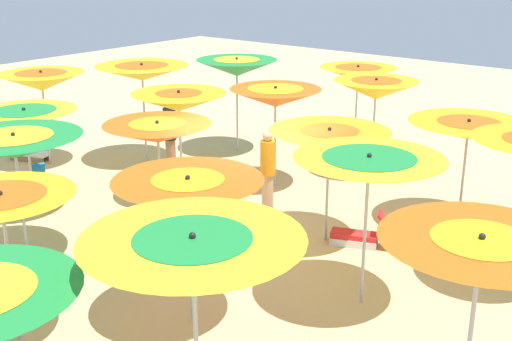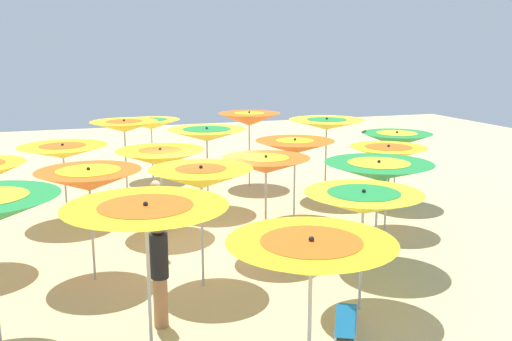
% 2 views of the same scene
% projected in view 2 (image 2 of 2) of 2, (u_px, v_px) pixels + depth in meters
% --- Properties ---
extents(ground, '(42.80, 42.80, 0.04)m').
position_uv_depth(ground, '(206.00, 245.00, 13.63)').
color(ground, '#D1B57F').
extents(beach_umbrella_0, '(2.05, 2.05, 2.37)m').
position_uv_depth(beach_umbrella_0, '(311.00, 258.00, 6.85)').
color(beach_umbrella_0, '#B2B2B7').
rests_on(beach_umbrella_0, ground).
extents(beach_umbrella_1, '(2.04, 2.04, 2.20)m').
position_uv_depth(beach_umbrella_1, '(363.00, 203.00, 9.83)').
color(beach_umbrella_1, '#B2B2B7').
rests_on(beach_umbrella_1, ground).
extents(beach_umbrella_2, '(2.25, 2.25, 2.29)m').
position_uv_depth(beach_umbrella_2, '(379.00, 171.00, 11.89)').
color(beach_umbrella_2, '#B2B2B7').
rests_on(beach_umbrella_2, ground).
extents(beach_umbrella_3, '(1.91, 1.91, 2.20)m').
position_uv_depth(beach_umbrella_3, '(388.00, 153.00, 14.32)').
color(beach_umbrella_3, '#B2B2B7').
rests_on(beach_umbrella_3, ground).
extents(beach_umbrella_4, '(2.04, 2.04, 2.18)m').
position_uv_depth(beach_umbrella_4, '(397.00, 140.00, 16.70)').
color(beach_umbrella_4, '#B2B2B7').
rests_on(beach_umbrella_4, ground).
extents(beach_umbrella_5, '(2.28, 2.28, 2.51)m').
position_uv_depth(beach_umbrella_5, '(146.00, 218.00, 7.87)').
color(beach_umbrella_5, '#B2B2B7').
rests_on(beach_umbrella_5, ground).
extents(beach_umbrella_6, '(1.97, 1.97, 2.40)m').
position_uv_depth(beach_umbrella_6, '(201.00, 178.00, 10.79)').
color(beach_umbrella_6, '#B2B2B7').
rests_on(beach_umbrella_6, ground).
extents(beach_umbrella_7, '(1.92, 1.92, 2.29)m').
position_uv_depth(beach_umbrella_7, '(266.00, 165.00, 12.43)').
color(beach_umbrella_7, '#B2B2B7').
rests_on(beach_umbrella_7, ground).
extents(beach_umbrella_8, '(2.09, 2.09, 2.22)m').
position_uv_depth(beach_umbrella_8, '(295.00, 147.00, 15.13)').
color(beach_umbrella_8, '#B2B2B7').
rests_on(beach_umbrella_8, ground).
extents(beach_umbrella_9, '(2.28, 2.28, 2.50)m').
position_uv_depth(beach_umbrella_9, '(327.00, 124.00, 17.29)').
color(beach_umbrella_9, '#B2B2B7').
rests_on(beach_umbrella_9, ground).
extents(beach_umbrella_11, '(2.02, 2.02, 2.30)m').
position_uv_depth(beach_umbrella_11, '(89.00, 180.00, 11.12)').
color(beach_umbrella_11, '#B2B2B7').
rests_on(beach_umbrella_11, ground).
extents(beach_umbrella_12, '(2.16, 2.16, 2.17)m').
position_uv_depth(beach_umbrella_12, '(160.00, 158.00, 14.07)').
color(beach_umbrella_12, '#B2B2B7').
rests_on(beach_umbrella_12, ground).
extents(beach_umbrella_13, '(2.19, 2.19, 2.39)m').
position_uv_depth(beach_umbrella_13, '(207.00, 135.00, 16.05)').
color(beach_umbrella_13, '#B2B2B7').
rests_on(beach_umbrella_13, ground).
extents(beach_umbrella_14, '(2.03, 2.03, 2.51)m').
position_uv_depth(beach_umbrella_14, '(249.00, 119.00, 18.84)').
color(beach_umbrella_14, '#B2B2B7').
rests_on(beach_umbrella_14, ground).
extents(beach_umbrella_17, '(2.26, 2.26, 2.13)m').
position_uv_depth(beach_umbrella_17, '(63.00, 152.00, 14.88)').
color(beach_umbrella_17, '#B2B2B7').
rests_on(beach_umbrella_17, ground).
extents(beach_umbrella_18, '(1.99, 1.99, 2.49)m').
position_uv_depth(beach_umbrella_18, '(124.00, 127.00, 16.96)').
color(beach_umbrella_18, '#B2B2B7').
rests_on(beach_umbrella_18, ground).
extents(beach_umbrella_19, '(1.98, 1.98, 2.19)m').
position_uv_depth(beach_umbrella_19, '(151.00, 124.00, 19.82)').
color(beach_umbrella_19, '#B2B2B7').
rests_on(beach_umbrella_19, ground).
extents(lounger_0, '(1.16, 0.84, 0.59)m').
position_uv_depth(lounger_0, '(385.00, 190.00, 17.93)').
color(lounger_0, silver).
rests_on(lounger_0, ground).
extents(lounger_1, '(1.23, 0.77, 0.69)m').
position_uv_depth(lounger_1, '(152.00, 218.00, 14.95)').
color(lounger_1, silver).
rests_on(lounger_1, ground).
extents(lounger_2, '(0.49, 1.33, 0.59)m').
position_uv_depth(lounger_2, '(100.00, 210.00, 15.71)').
color(lounger_2, silver).
rests_on(lounger_2, ground).
extents(lounger_4, '(1.24, 0.90, 0.64)m').
position_uv_depth(lounger_4, '(346.00, 320.00, 9.37)').
color(lounger_4, silver).
rests_on(lounger_4, ground).
extents(beachgoer_0, '(0.30, 0.30, 1.74)m').
position_uv_depth(beachgoer_0, '(157.00, 217.00, 12.60)').
color(beachgoer_0, '#D8A87F').
rests_on(beachgoer_0, ground).
extents(beachgoer_1, '(0.30, 0.30, 1.85)m').
position_uv_depth(beachgoer_1, '(160.00, 271.00, 9.41)').
color(beachgoer_1, '#A3704C').
rests_on(beachgoer_1, ground).
extents(beach_ball, '(0.24, 0.24, 0.24)m').
position_uv_depth(beach_ball, '(87.00, 198.00, 17.32)').
color(beach_ball, yellow).
rests_on(beach_ball, ground).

